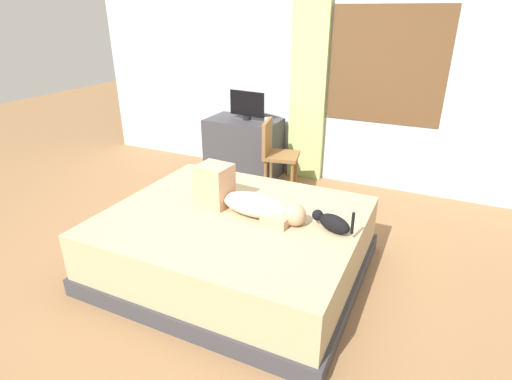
{
  "coord_description": "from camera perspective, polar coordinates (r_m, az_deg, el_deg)",
  "views": [
    {
      "loc": [
        1.41,
        -2.47,
        1.98
      ],
      "look_at": [
        0.14,
        0.21,
        0.67
      ],
      "focal_mm": 28.5,
      "sensor_mm": 36.0,
      "label": 1
    }
  ],
  "objects": [
    {
      "name": "cat",
      "position": [
        2.98,
        10.66,
        -4.5
      ],
      "size": [
        0.34,
        0.2,
        0.21
      ],
      "color": "black",
      "rests_on": "bed"
    },
    {
      "name": "cup",
      "position": [
        4.85,
        1.65,
        9.6
      ],
      "size": [
        0.08,
        0.08,
        0.09
      ],
      "primitive_type": "cylinder",
      "color": "white",
      "rests_on": "desk"
    },
    {
      "name": "curtain_left",
      "position": [
        5.0,
        7.42,
        16.0
      ],
      "size": [
        0.44,
        0.06,
        2.62
      ],
      "primitive_type": "cube",
      "color": "#ADCC75",
      "rests_on": "ground"
    },
    {
      "name": "person_lying",
      "position": [
        3.18,
        -1.67,
        -1.22
      ],
      "size": [
        0.94,
        0.33,
        0.34
      ],
      "color": "#CCB299",
      "rests_on": "bed"
    },
    {
      "name": "ground_plane",
      "position": [
        3.46,
        -3.68,
        -11.01
      ],
      "size": [
        16.0,
        16.0,
        0.0
      ],
      "primitive_type": "plane",
      "color": "olive"
    },
    {
      "name": "bed",
      "position": [
        3.32,
        -3.07,
        -7.48
      ],
      "size": [
        2.0,
        1.69,
        0.52
      ],
      "color": "#38383D",
      "rests_on": "ground"
    },
    {
      "name": "chair_by_desk",
      "position": [
        4.65,
        2.75,
        5.43
      ],
      "size": [
        0.45,
        0.45,
        0.86
      ],
      "color": "brown",
      "rests_on": "ground"
    },
    {
      "name": "desk",
      "position": [
        5.23,
        -1.73,
        5.97
      ],
      "size": [
        0.9,
        0.56,
        0.74
      ],
      "color": "#38383D",
      "rests_on": "ground"
    },
    {
      "name": "tv_monitor",
      "position": [
        5.07,
        -1.29,
        11.84
      ],
      "size": [
        0.48,
        0.1,
        0.35
      ],
      "color": "black",
      "rests_on": "desk"
    },
    {
      "name": "back_wall_with_window",
      "position": [
        5.05,
        9.71,
        17.55
      ],
      "size": [
        6.4,
        0.14,
        2.9
      ],
      "color": "silver",
      "rests_on": "ground"
    }
  ]
}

